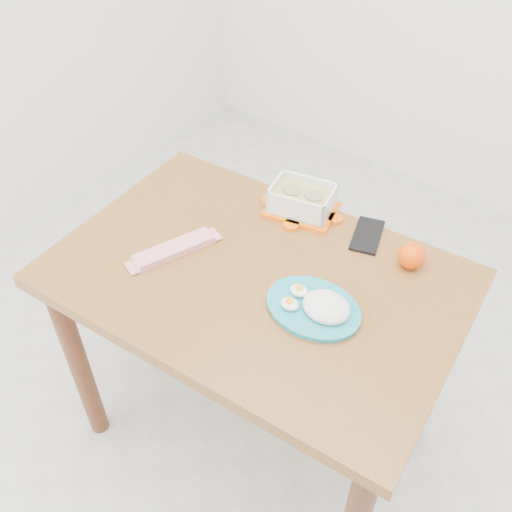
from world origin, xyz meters
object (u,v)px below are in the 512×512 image
Objects in this scene: orange_fruit at (412,256)px; food_container at (302,200)px; rice_plate at (317,306)px; smartphone at (367,235)px; dining_table at (256,304)px.

food_container is at bearing 177.42° from orange_fruit.
orange_fruit is 0.30m from rice_plate.
smartphone is (0.21, 0.02, -0.04)m from food_container.
smartphone is (0.15, 0.30, 0.12)m from dining_table.
dining_table is 4.52× the size of rice_plate.
orange_fruit is at bearing 36.69° from dining_table.
dining_table is 4.89× the size of food_container.
rice_plate is (0.20, -0.01, 0.14)m from dining_table.
food_container is 3.21× the size of orange_fruit.
dining_table is 0.43m from orange_fruit.
rice_plate is (0.25, -0.30, -0.02)m from food_container.
food_container is (-0.05, 0.28, 0.16)m from dining_table.
food_container reaches higher than rice_plate.
orange_fruit is 0.15m from smartphone.
orange_fruit is at bearing -31.40° from smartphone.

